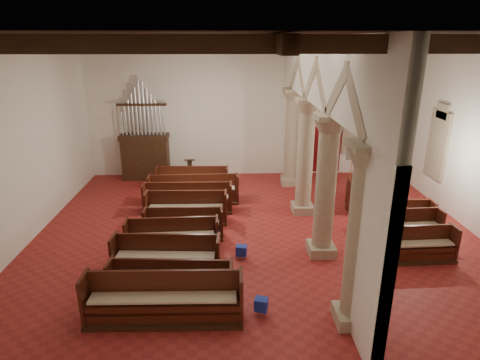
% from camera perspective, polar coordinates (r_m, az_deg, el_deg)
% --- Properties ---
extents(floor, '(14.00, 14.00, 0.00)m').
position_cam_1_polar(floor, '(13.16, 2.22, -7.30)').
color(floor, maroon).
rests_on(floor, ground).
extents(ceiling, '(14.00, 14.00, 0.00)m').
position_cam_1_polar(ceiling, '(11.77, 2.62, 19.82)').
color(ceiling, '#342111').
rests_on(ceiling, wall_back).
extents(wall_back, '(14.00, 0.02, 6.00)m').
position_cam_1_polar(wall_back, '(17.99, 0.97, 10.04)').
color(wall_back, white).
rests_on(wall_back, floor).
extents(wall_front, '(14.00, 0.02, 6.00)m').
position_cam_1_polar(wall_front, '(6.48, 6.35, -7.23)').
color(wall_front, white).
rests_on(wall_front, floor).
extents(wall_left, '(0.02, 12.00, 6.00)m').
position_cam_1_polar(wall_left, '(13.53, -28.76, 4.58)').
color(wall_left, white).
rests_on(wall_left, floor).
extents(ceiling_beams, '(13.80, 11.80, 0.30)m').
position_cam_1_polar(ceiling_beams, '(11.77, 2.60, 18.95)').
color(ceiling_beams, '#3A2312').
rests_on(ceiling_beams, wall_back).
extents(arcade, '(0.90, 11.90, 6.00)m').
position_cam_1_polar(arcade, '(12.26, 10.94, 8.02)').
color(arcade, tan).
rests_on(arcade, floor).
extents(window_right_b, '(0.03, 1.00, 2.20)m').
position_cam_1_polar(window_right_b, '(16.69, 26.40, 4.49)').
color(window_right_b, '#2F6A54').
rests_on(window_right_b, wall_right).
extents(window_back, '(1.00, 0.03, 2.20)m').
position_cam_1_polar(window_back, '(19.03, 16.30, 7.34)').
color(window_back, '#2F6A54').
rests_on(window_back, wall_back).
extents(pipe_organ, '(2.10, 0.85, 4.40)m').
position_cam_1_polar(pipe_organ, '(18.17, -13.34, 4.36)').
color(pipe_organ, '#3A2312').
rests_on(pipe_organ, floor).
extents(lectern, '(0.47, 0.48, 1.10)m').
position_cam_1_polar(lectern, '(17.59, -7.13, 1.14)').
color(lectern, '#371E11').
rests_on(lectern, floor).
extents(dossal_curtain, '(1.80, 0.07, 2.17)m').
position_cam_1_polar(dossal_curtain, '(18.80, 11.70, 4.32)').
color(dossal_curtain, maroon).
rests_on(dossal_curtain, floor).
extents(processional_banner, '(0.49, 0.63, 2.17)m').
position_cam_1_polar(processional_banner, '(17.20, 15.48, 1.24)').
color(processional_banner, '#3A2312').
rests_on(processional_banner, floor).
extents(hymnal_box_a, '(0.35, 0.31, 0.29)m').
position_cam_1_polar(hymnal_box_a, '(9.48, 3.03, -17.22)').
color(hymnal_box_a, navy).
rests_on(hymnal_box_a, floor).
extents(hymnal_box_b, '(0.34, 0.29, 0.29)m').
position_cam_1_polar(hymnal_box_b, '(11.52, 0.21, -10.00)').
color(hymnal_box_b, navy).
rests_on(hymnal_box_b, floor).
extents(hymnal_box_c, '(0.35, 0.30, 0.31)m').
position_cam_1_polar(hymnal_box_c, '(12.50, -3.70, -7.53)').
color(hymnal_box_c, navy).
rests_on(hymnal_box_c, floor).
extents(tube_heater_a, '(1.00, 0.35, 0.10)m').
position_cam_1_polar(tube_heater_a, '(9.83, -10.08, -16.65)').
color(tube_heater_a, silver).
rests_on(tube_heater_a, floor).
extents(tube_heater_b, '(0.94, 0.12, 0.09)m').
position_cam_1_polar(tube_heater_b, '(10.35, -4.85, -14.35)').
color(tube_heater_b, white).
rests_on(tube_heater_b, floor).
extents(nave_pew_0, '(3.47, 0.82, 1.15)m').
position_cam_1_polar(nave_pew_0, '(9.36, -10.71, -17.12)').
color(nave_pew_0, '#3A2312').
rests_on(nave_pew_0, floor).
extents(nave_pew_1, '(2.95, 0.88, 1.03)m').
position_cam_1_polar(nave_pew_1, '(9.93, -9.76, -14.97)').
color(nave_pew_1, '#3A2312').
rests_on(nave_pew_1, floor).
extents(nave_pew_2, '(2.84, 0.89, 1.09)m').
position_cam_1_polar(nave_pew_2, '(10.94, -10.37, -11.38)').
color(nave_pew_2, '#3A2312').
rests_on(nave_pew_2, floor).
extents(nave_pew_3, '(2.71, 0.77, 1.00)m').
position_cam_1_polar(nave_pew_3, '(12.03, -9.55, -8.50)').
color(nave_pew_3, '#3A2312').
rests_on(nave_pew_3, floor).
extents(nave_pew_4, '(2.45, 0.66, 0.97)m').
position_cam_1_polar(nave_pew_4, '(12.73, -7.97, -6.83)').
color(nave_pew_4, '#3A2312').
rests_on(nave_pew_4, floor).
extents(nave_pew_5, '(2.75, 0.77, 1.09)m').
position_cam_1_polar(nave_pew_5, '(13.76, -7.60, -4.57)').
color(nave_pew_5, '#3A2312').
rests_on(nave_pew_5, floor).
extents(nave_pew_6, '(3.18, 0.75, 1.06)m').
position_cam_1_polar(nave_pew_6, '(14.60, -7.40, -3.18)').
color(nave_pew_6, '#3A2312').
rests_on(nave_pew_6, floor).
extents(nave_pew_7, '(3.40, 0.81, 1.09)m').
position_cam_1_polar(nave_pew_7, '(15.34, -6.58, -1.98)').
color(nave_pew_7, '#3A2312').
rests_on(nave_pew_7, floor).
extents(nave_pew_8, '(2.93, 0.76, 1.03)m').
position_cam_1_polar(nave_pew_8, '(16.52, -6.79, -0.48)').
color(nave_pew_8, '#3A2312').
rests_on(nave_pew_8, floor).
extents(aisle_pew_0, '(1.91, 0.74, 0.99)m').
position_cam_1_polar(aisle_pew_0, '(12.51, 24.33, -8.93)').
color(aisle_pew_0, '#3A2312').
rests_on(aisle_pew_0, floor).
extents(aisle_pew_1, '(1.74, 0.73, 1.00)m').
position_cam_1_polar(aisle_pew_1, '(13.55, 23.25, -6.55)').
color(aisle_pew_1, '#3A2312').
rests_on(aisle_pew_1, floor).
extents(aisle_pew_2, '(1.82, 0.71, 1.01)m').
position_cam_1_polar(aisle_pew_2, '(14.12, 22.28, -5.37)').
color(aisle_pew_2, '#3A2312').
rests_on(aisle_pew_2, floor).
extents(aisle_pew_3, '(1.97, 0.83, 1.13)m').
position_cam_1_polar(aisle_pew_3, '(15.23, 18.70, -2.98)').
color(aisle_pew_3, '#3A2312').
rests_on(aisle_pew_3, floor).
extents(aisle_pew_4, '(1.94, 0.79, 1.00)m').
position_cam_1_polar(aisle_pew_4, '(15.87, 18.36, -2.22)').
color(aisle_pew_4, '#3A2312').
rests_on(aisle_pew_4, floor).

